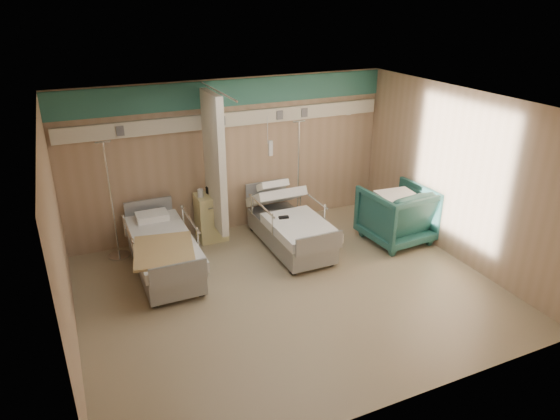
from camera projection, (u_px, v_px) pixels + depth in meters
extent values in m
cube|color=gray|center=(290.00, 291.00, 7.51)|extent=(6.00, 5.00, 0.00)
cube|color=tan|center=(232.00, 157.00, 9.05)|extent=(6.00, 0.04, 2.80)
cube|color=tan|center=(401.00, 297.00, 4.86)|extent=(6.00, 0.04, 2.80)
cube|color=tan|center=(59.00, 246.00, 5.83)|extent=(0.04, 5.00, 2.80)
cube|color=tan|center=(458.00, 176.00, 8.08)|extent=(0.04, 5.00, 2.80)
cube|color=white|center=(292.00, 105.00, 6.40)|extent=(6.00, 5.00, 0.04)
cube|color=#317367|center=(230.00, 93.00, 8.57)|extent=(6.00, 0.04, 0.45)
cube|color=silver|center=(232.00, 119.00, 8.73)|extent=(5.88, 0.08, 0.25)
cylinder|color=silver|center=(217.00, 91.00, 7.56)|extent=(0.03, 1.80, 0.03)
cube|color=silver|center=(215.00, 163.00, 8.35)|extent=(0.12, 0.90, 2.35)
cube|color=beige|center=(211.00, 217.00, 8.98)|extent=(0.50, 0.48, 0.85)
imported|color=#21534D|center=(397.00, 215.00, 8.87)|extent=(1.16, 1.19, 1.01)
cube|color=white|center=(398.00, 186.00, 8.65)|extent=(0.70, 0.63, 0.07)
cylinder|color=silver|center=(297.00, 221.00, 9.78)|extent=(0.36, 0.36, 0.03)
cylinder|color=silver|center=(298.00, 174.00, 9.39)|extent=(0.03, 0.03, 2.00)
cylinder|color=silver|center=(299.00, 121.00, 8.99)|extent=(0.24, 0.03, 0.03)
cylinder|color=silver|center=(119.00, 255.00, 8.51)|extent=(0.36, 0.36, 0.03)
cylinder|color=silver|center=(111.00, 202.00, 8.11)|extent=(0.03, 0.03, 2.01)
cylinder|color=silver|center=(103.00, 142.00, 7.71)|extent=(0.24, 0.03, 0.03)
cube|color=black|center=(284.00, 217.00, 8.41)|extent=(0.18, 0.10, 0.04)
cube|color=tan|center=(164.00, 250.00, 7.33)|extent=(1.03, 1.21, 0.04)
cube|color=black|center=(213.00, 190.00, 8.88)|extent=(0.26, 0.20, 0.12)
cylinder|color=white|center=(200.00, 193.00, 8.69)|extent=(0.12, 0.12, 0.14)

